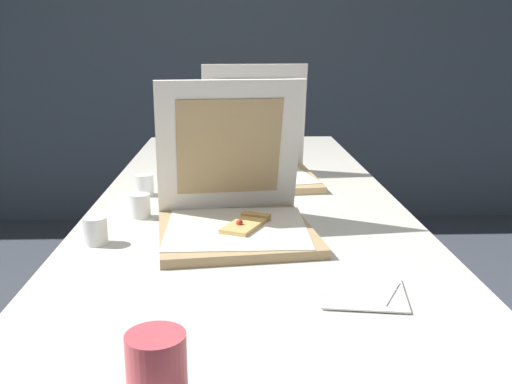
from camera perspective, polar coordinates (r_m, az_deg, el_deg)
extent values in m
cube|color=#4C5660|center=(3.99, -1.68, 15.86)|extent=(10.00, 0.10, 2.60)
cube|color=silver|center=(1.74, -0.87, -1.00)|extent=(0.87, 2.29, 0.03)
cylinder|color=#38383D|center=(2.90, -8.56, -2.56)|extent=(0.04, 0.04, 0.72)
cylinder|color=#38383D|center=(2.91, 5.88, -2.42)|extent=(0.04, 0.04, 0.72)
cube|color=tan|center=(1.38, -1.93, -4.01)|extent=(0.40, 0.40, 0.02)
cube|color=silver|center=(1.39, -1.90, -3.44)|extent=(0.33, 0.33, 0.00)
cube|color=white|center=(1.46, -2.63, 4.27)|extent=(0.37, 0.16, 0.34)
cube|color=tan|center=(1.45, -2.63, 4.30)|extent=(0.26, 0.11, 0.24)
cube|color=#E0B266|center=(1.38, -1.14, -3.25)|extent=(0.12, 0.15, 0.01)
cube|color=tan|center=(1.44, -0.02, -2.40)|extent=(0.07, 0.05, 0.02)
sphere|color=red|center=(1.37, -1.61, -2.99)|extent=(0.02, 0.02, 0.02)
cube|color=tan|center=(1.92, 0.41, 1.22)|extent=(0.39, 0.39, 0.02)
cube|color=silver|center=(1.92, 0.43, 1.63)|extent=(0.37, 0.37, 0.00)
cube|color=white|center=(2.03, -0.18, 7.33)|extent=(0.36, 0.09, 0.35)
cube|color=tan|center=(2.03, -0.17, 7.33)|extent=(0.26, 0.06, 0.25)
cylinder|color=white|center=(1.89, 0.59, 2.30)|extent=(0.03, 0.03, 0.00)
cylinder|color=white|center=(1.89, 0.86, 1.89)|extent=(0.00, 0.00, 0.03)
cylinder|color=white|center=(1.90, 0.44, 1.94)|extent=(0.01, 0.00, 0.03)
cylinder|color=white|center=(1.89, 0.46, 1.84)|extent=(0.01, 0.00, 0.03)
cylinder|color=white|center=(1.38, -15.26, -3.64)|extent=(0.05, 0.05, 0.06)
cylinder|color=white|center=(1.79, -10.72, 0.67)|extent=(0.05, 0.05, 0.06)
cylinder|color=white|center=(2.07, -7.30, 2.65)|extent=(0.05, 0.05, 0.06)
cylinder|color=white|center=(1.56, -11.14, -1.32)|extent=(0.05, 0.05, 0.06)
cylinder|color=#D14C56|center=(0.78, -9.58, -16.53)|extent=(0.08, 0.08, 0.09)
cube|color=white|center=(1.11, 9.83, -9.58)|extent=(0.12, 0.12, 0.00)
cube|color=white|center=(1.10, 10.31, -9.55)|extent=(0.17, 0.17, 0.00)
cube|color=white|center=(1.11, 10.33, -9.16)|extent=(0.15, 0.15, 0.00)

